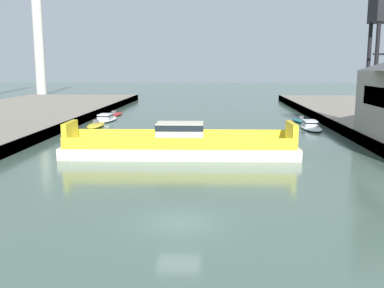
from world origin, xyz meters
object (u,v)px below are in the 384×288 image
(moored_boat_near_right, at_px, (301,120))
(moored_boat_mid_left, at_px, (114,114))
(chain_ferry, at_px, (180,145))
(moored_boat_far_right, at_px, (311,126))
(moored_boat_upstream_a, at_px, (106,118))
(smokestack_distant_a, at_px, (39,39))
(moored_boat_mid_right, at_px, (96,125))

(moored_boat_near_right, distance_m, moored_boat_mid_left, 32.21)
(chain_ferry, xyz_separation_m, moored_boat_far_right, (16.74, 19.51, -0.59))
(moored_boat_upstream_a, height_order, smokestack_distant_a, smokestack_distant_a)
(moored_boat_far_right, relative_size, moored_boat_upstream_a, 0.96)
(smokestack_distant_a, bearing_deg, moored_boat_far_right, -45.33)
(moored_boat_far_right, distance_m, smokestack_distant_a, 92.33)
(moored_boat_mid_right, bearing_deg, smokestack_distant_a, 117.39)
(moored_boat_mid_left, height_order, moored_boat_mid_right, moored_boat_mid_right)
(moored_boat_mid_left, bearing_deg, moored_boat_near_right, -13.80)
(chain_ferry, distance_m, moored_boat_mid_left, 37.45)
(chain_ferry, height_order, moored_boat_mid_right, chain_ferry)
(chain_ferry, relative_size, moored_boat_near_right, 3.62)
(moored_boat_mid_left, height_order, moored_boat_far_right, moored_boat_far_right)
(moored_boat_mid_left, bearing_deg, moored_boat_far_right, -25.69)
(moored_boat_near_right, height_order, moored_boat_far_right, moored_boat_far_right)
(chain_ferry, height_order, moored_boat_mid_left, chain_ferry)
(moored_boat_near_right, xyz_separation_m, moored_boat_mid_left, (-31.28, 7.68, -0.06))
(moored_boat_mid_right, distance_m, moored_boat_upstream_a, 6.85)
(moored_boat_near_right, relative_size, moored_boat_upstream_a, 0.78)
(moored_boat_mid_right, distance_m, moored_boat_far_right, 30.48)
(moored_boat_mid_right, bearing_deg, chain_ferry, -54.98)
(chain_ferry, height_order, moored_boat_near_right, chain_ferry)
(chain_ferry, xyz_separation_m, moored_boat_mid_left, (-14.48, 34.53, -0.81))
(moored_boat_upstream_a, bearing_deg, moored_boat_near_right, 0.73)
(moored_boat_mid_left, relative_size, moored_boat_upstream_a, 0.87)
(moored_boat_upstream_a, bearing_deg, moored_boat_mid_left, 93.90)
(moored_boat_far_right, xyz_separation_m, smokestack_distant_a, (-63.94, 64.69, 15.83))
(smokestack_distant_a, bearing_deg, moored_boat_mid_left, -56.63)
(moored_boat_mid_left, height_order, smokestack_distant_a, smokestack_distant_a)
(moored_boat_mid_left, xyz_separation_m, moored_boat_upstream_a, (0.55, -8.07, 0.24))
(chain_ferry, bearing_deg, moored_boat_mid_left, 112.75)
(chain_ferry, relative_size, moored_boat_mid_left, 3.26)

